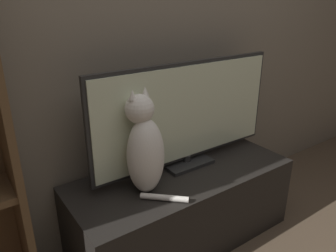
# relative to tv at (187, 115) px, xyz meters

# --- Properties ---
(tv_stand) EXTENTS (1.22, 0.51, 0.42)m
(tv_stand) POSITION_rel_tv_xyz_m (-0.08, -0.07, -0.50)
(tv_stand) COLOR black
(tv_stand) RESTS_ON ground_plane
(tv) EXTENTS (1.12, 0.17, 0.57)m
(tv) POSITION_rel_tv_xyz_m (0.00, 0.00, 0.00)
(tv) COLOR black
(tv) RESTS_ON tv_stand
(cat) EXTENTS (0.22, 0.32, 0.51)m
(cat) POSITION_rel_tv_xyz_m (-0.33, -0.10, -0.07)
(cat) COLOR silver
(cat) RESTS_ON tv_stand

